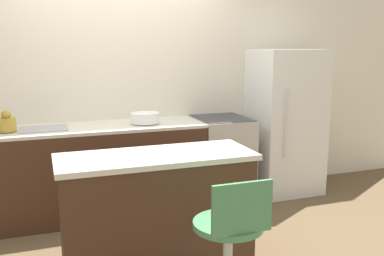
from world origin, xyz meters
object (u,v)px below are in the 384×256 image
object	(u,v)px
kettle	(7,123)
mixing_bowl	(145,118)
refrigerator	(285,122)
oven_range	(221,159)
stool_chair	(230,249)

from	to	relation	value
kettle	mixing_bowl	distance (m)	1.29
refrigerator	kettle	size ratio (longest dim) A/B	8.33
mixing_bowl	oven_range	bearing A→B (deg)	2.45
stool_chair	mixing_bowl	xyz separation A→B (m)	(-0.06, 1.95, 0.51)
refrigerator	stool_chair	xyz separation A→B (m)	(-1.60, -1.99, -0.37)
stool_chair	kettle	distance (m)	2.43
oven_range	refrigerator	size ratio (longest dim) A/B	0.56
kettle	mixing_bowl	size ratio (longest dim) A/B	0.68
oven_range	kettle	xyz separation A→B (m)	(-2.15, -0.04, 0.54)
refrigerator	stool_chair	distance (m)	2.58
refrigerator	stool_chair	bearing A→B (deg)	-128.82
refrigerator	kettle	world-z (taller)	refrigerator
stool_chair	mixing_bowl	size ratio (longest dim) A/B	3.22
oven_range	refrigerator	world-z (taller)	refrigerator
mixing_bowl	refrigerator	bearing A→B (deg)	1.33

